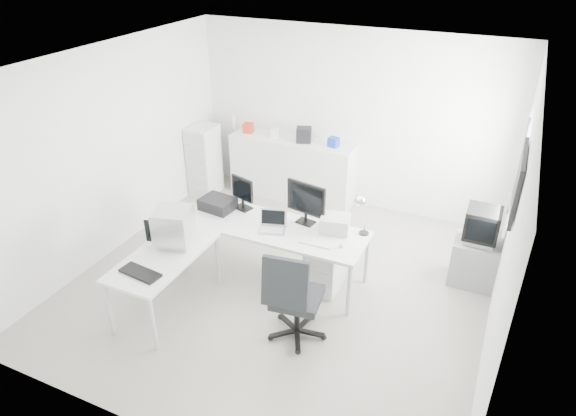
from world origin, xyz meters
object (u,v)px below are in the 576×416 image
at_px(tv_cabinet, 474,262).
at_px(main_desk, 273,251).
at_px(filing_cabinet, 204,160).
at_px(lcd_monitor_large, 306,203).
at_px(lcd_monitor_small, 243,193).
at_px(laptop, 272,224).
at_px(sideboard, 292,169).
at_px(crt_tv, 482,227).
at_px(drawer_pedestal, 325,267).
at_px(inkjet_printer, 218,204).
at_px(crt_monitor, 174,228).
at_px(side_desk, 167,282).
at_px(office_chair, 297,293).
at_px(laser_printer, 335,224).

bearing_deg(tv_cabinet, main_desk, -158.81).
bearing_deg(filing_cabinet, lcd_monitor_large, -30.49).
bearing_deg(tv_cabinet, lcd_monitor_large, -161.65).
relative_size(main_desk, lcd_monitor_small, 5.29).
bearing_deg(laptop, sideboard, 91.39).
distance_m(laptop, tv_cabinet, 2.62).
xyz_separation_m(crt_tv, sideboard, (-3.08, 1.21, -0.32)).
distance_m(laptop, filing_cabinet, 2.82).
distance_m(main_desk, drawer_pedestal, 0.71).
bearing_deg(main_desk, inkjet_printer, 173.29).
distance_m(crt_monitor, filing_cabinet, 2.86).
bearing_deg(crt_monitor, inkjet_printer, 74.40).
bearing_deg(drawer_pedestal, side_desk, -143.43).
bearing_deg(lcd_monitor_small, office_chair, -24.13).
relative_size(main_desk, laser_printer, 6.90).
bearing_deg(side_desk, sideboard, 87.00).
xyz_separation_m(lcd_monitor_large, laser_printer, (0.40, -0.03, -0.18)).
bearing_deg(lcd_monitor_large, laptop, -119.85).
xyz_separation_m(lcd_monitor_large, sideboard, (-1.03, 1.88, -0.51)).
relative_size(main_desk, filing_cabinet, 2.03).
bearing_deg(lcd_monitor_small, laptop, -12.70).
xyz_separation_m(inkjet_printer, crt_tv, (3.24, 0.83, 0.01)).
height_order(drawer_pedestal, lcd_monitor_small, lcd_monitor_small).
relative_size(lcd_monitor_small, lcd_monitor_large, 0.81).
bearing_deg(sideboard, inkjet_printer, -94.76).
bearing_deg(office_chair, main_desk, 121.73).
relative_size(office_chair, crt_tv, 2.31).
xyz_separation_m(lcd_monitor_small, crt_tv, (2.94, 0.68, -0.14)).
relative_size(side_desk, lcd_monitor_large, 2.49).
relative_size(side_desk, laptop, 4.49).
height_order(lcd_monitor_large, sideboard, lcd_monitor_large).
height_order(crt_monitor, crt_tv, crt_monitor).
height_order(lcd_monitor_large, filing_cabinet, lcd_monitor_large).
distance_m(drawer_pedestal, lcd_monitor_small, 1.44).
xyz_separation_m(laptop, laser_printer, (0.70, 0.32, -0.00)).
relative_size(lcd_monitor_large, crt_tv, 1.13).
height_order(crt_monitor, office_chair, crt_monitor).
bearing_deg(drawer_pedestal, tv_cabinet, 27.40).
bearing_deg(side_desk, crt_monitor, 90.00).
xyz_separation_m(main_desk, laser_printer, (0.75, 0.22, 0.47)).
bearing_deg(tv_cabinet, laptop, -156.32).
xyz_separation_m(laptop, sideboard, (-0.73, 2.23, -0.33)).
bearing_deg(main_desk, crt_monitor, -135.00).
bearing_deg(filing_cabinet, laptop, -39.80).
height_order(laser_printer, office_chair, office_chair).
xyz_separation_m(main_desk, laptop, (0.05, -0.10, 0.48)).
bearing_deg(crt_monitor, lcd_monitor_small, 59.15).
bearing_deg(crt_tv, inkjet_printer, -165.68).
bearing_deg(inkjet_printer, laptop, -5.76).
height_order(side_desk, office_chair, office_chair).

